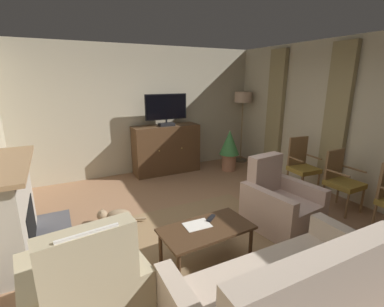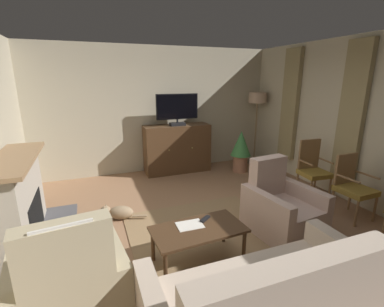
# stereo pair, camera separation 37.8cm
# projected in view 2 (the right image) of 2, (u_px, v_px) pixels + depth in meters

# --- Properties ---
(ground_plane) EXTENTS (5.93, 6.22, 0.04)m
(ground_plane) POSITION_uv_depth(u_px,v_px,m) (208.00, 228.00, 3.95)
(ground_plane) COLOR #936B4C
(wall_back) EXTENTS (5.93, 0.10, 2.76)m
(wall_back) POSITION_uv_depth(u_px,v_px,m) (157.00, 110.00, 6.15)
(wall_back) COLOR #B2A88E
(wall_back) RESTS_ON ground_plane
(wall_right_with_window) EXTENTS (0.10, 6.22, 2.76)m
(wall_right_with_window) POSITION_uv_depth(u_px,v_px,m) (359.00, 122.00, 4.51)
(wall_right_with_window) COLOR #BBB095
(wall_right_with_window) RESTS_ON ground_plane
(curtain_panel_near) EXTENTS (0.10, 0.44, 2.32)m
(curtain_panel_near) POSITION_uv_depth(u_px,v_px,m) (352.00, 114.00, 4.49)
(curtain_panel_near) COLOR #8E7F56
(curtain_panel_far) EXTENTS (0.10, 0.44, 2.32)m
(curtain_panel_far) POSITION_uv_depth(u_px,v_px,m) (290.00, 105.00, 5.84)
(curtain_panel_far) COLOR #8E7F56
(rug_central) EXTENTS (2.02, 2.11, 0.01)m
(rug_central) POSITION_uv_depth(u_px,v_px,m) (209.00, 238.00, 3.67)
(rug_central) COLOR #8E704C
(rug_central) RESTS_ON ground_plane
(fireplace) EXTENTS (0.84, 1.70, 1.15)m
(fireplace) POSITION_uv_depth(u_px,v_px,m) (20.00, 203.00, 3.49)
(fireplace) COLOR #4C4C51
(fireplace) RESTS_ON ground_plane
(tv_cabinet) EXTENTS (1.47, 0.53, 1.08)m
(tv_cabinet) POSITION_uv_depth(u_px,v_px,m) (177.00, 150.00, 6.19)
(tv_cabinet) COLOR #352315
(tv_cabinet) RESTS_ON ground_plane
(television) EXTENTS (0.93, 0.20, 0.68)m
(television) POSITION_uv_depth(u_px,v_px,m) (177.00, 109.00, 5.89)
(television) COLOR black
(television) RESTS_ON tv_cabinet
(coffee_table) EXTENTS (1.08, 0.61, 0.44)m
(coffee_table) POSITION_uv_depth(u_px,v_px,m) (198.00, 232.00, 3.10)
(coffee_table) COLOR #422B19
(coffee_table) RESTS_ON ground_plane
(tv_remote) EXTENTS (0.17, 0.14, 0.02)m
(tv_remote) POSITION_uv_depth(u_px,v_px,m) (205.00, 219.00, 3.27)
(tv_remote) COLOR black
(tv_remote) RESTS_ON coffee_table
(folded_newspaper) EXTENTS (0.31, 0.23, 0.01)m
(folded_newspaper) POSITION_uv_depth(u_px,v_px,m) (190.00, 225.00, 3.15)
(folded_newspaper) COLOR silver
(folded_newspaper) RESTS_ON coffee_table
(sofa_floral) EXTENTS (1.96, 0.91, 0.93)m
(sofa_floral) POSITION_uv_depth(u_px,v_px,m) (267.00, 306.00, 2.20)
(sofa_floral) COLOR #C6B29E
(sofa_floral) RESTS_ON ground_plane
(armchair_beside_cabinet) EXTENTS (1.03, 0.98, 1.11)m
(armchair_beside_cabinet) POSITION_uv_depth(u_px,v_px,m) (70.00, 286.00, 2.37)
(armchair_beside_cabinet) COLOR tan
(armchair_beside_cabinet) RESTS_ON ground_plane
(armchair_in_far_corner) EXTENTS (0.91, 0.99, 1.00)m
(armchair_in_far_corner) POSITION_uv_depth(u_px,v_px,m) (281.00, 210.00, 3.78)
(armchair_in_far_corner) COLOR #BC9E8E
(armchair_in_far_corner) RESTS_ON ground_plane
(side_chair_mid_row) EXTENTS (0.47, 0.49, 0.97)m
(side_chair_mid_row) POSITION_uv_depth(u_px,v_px,m) (352.00, 185.00, 4.14)
(side_chair_mid_row) COLOR olive
(side_chair_mid_row) RESTS_ON ground_plane
(side_chair_beside_plant) EXTENTS (0.49, 0.47, 1.03)m
(side_chair_beside_plant) POSITION_uv_depth(u_px,v_px,m) (313.00, 168.00, 4.87)
(side_chair_beside_plant) COLOR olive
(side_chair_beside_plant) RESTS_ON ground_plane
(potted_plant_small_fern_corner) EXTENTS (0.45, 0.45, 0.95)m
(potted_plant_small_fern_corner) POSITION_uv_depth(u_px,v_px,m) (241.00, 149.00, 6.16)
(potted_plant_small_fern_corner) COLOR #99664C
(potted_plant_small_fern_corner) RESTS_ON ground_plane
(cat) EXTENTS (0.67, 0.35, 0.23)m
(cat) POSITION_uv_depth(u_px,v_px,m) (118.00, 212.00, 4.15)
(cat) COLOR #937A5B
(cat) RESTS_ON ground_plane
(floor_lamp) EXTENTS (0.42, 0.42, 1.76)m
(floor_lamp) POSITION_uv_depth(u_px,v_px,m) (257.00, 105.00, 6.57)
(floor_lamp) COLOR #4C4233
(floor_lamp) RESTS_ON ground_plane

